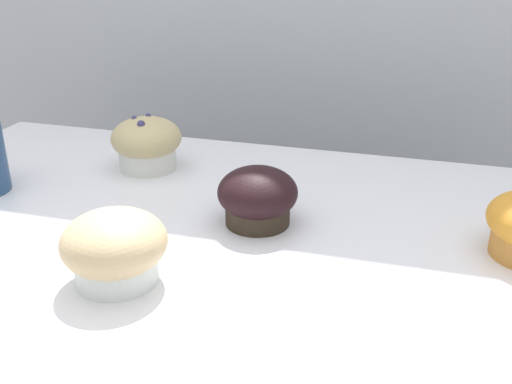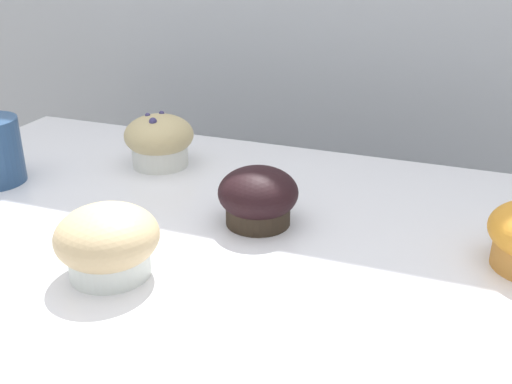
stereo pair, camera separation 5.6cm
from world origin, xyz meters
name	(u,v)px [view 1 (the left image)]	position (x,y,z in m)	size (l,w,h in m)	color
wall_back	(310,100)	(0.00, 0.60, 0.90)	(3.20, 0.10, 1.80)	#B2B7BC
muffin_front_center	(258,197)	(0.04, 0.04, 0.93)	(0.10, 0.10, 0.07)	#2F251A
muffin_back_left	(147,143)	(-0.16, 0.17, 0.94)	(0.10, 0.10, 0.08)	silver
muffin_back_right	(115,248)	(-0.06, -0.13, 0.93)	(0.11, 0.11, 0.08)	white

